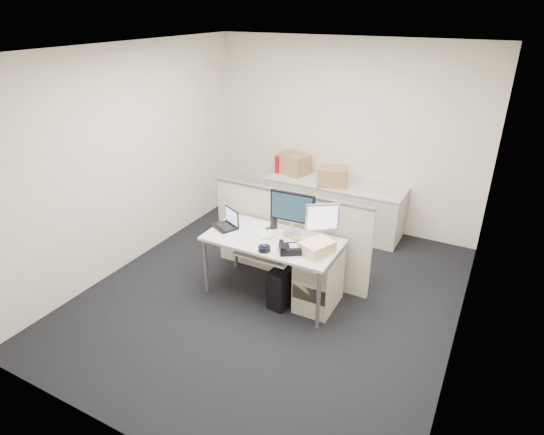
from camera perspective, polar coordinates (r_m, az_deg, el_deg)
The scene contains 29 objects.
floor at distance 5.41m, azimuth 0.06°, elevation -9.56°, with size 4.00×4.50×0.01m, color black.
ceiling at distance 4.45m, azimuth 0.08°, elevation 20.33°, with size 4.00×4.50×0.01m, color white.
wall_back at distance 6.74m, azimuth 9.20°, elevation 10.06°, with size 4.00×0.02×2.70m, color silver.
wall_front at distance 3.18m, azimuth -19.53°, elevation -9.49°, with size 4.00×0.02×2.70m, color silver.
wall_left at distance 5.91m, azimuth -17.46°, elevation 7.07°, with size 0.02×4.50×2.70m, color silver.
wall_right at distance 4.29m, azimuth 24.41°, elevation -1.00°, with size 0.02×4.50×2.70m, color silver.
desk at distance 5.05m, azimuth 0.07°, elevation -3.32°, with size 1.50×0.75×0.73m.
keyboard_tray at distance 4.94m, azimuth -0.91°, elevation -4.66°, with size 0.62×0.32×0.02m, color #AEADA5.
drawer_pedestal at distance 5.07m, azimuth 5.89°, elevation -7.83°, with size 0.40×0.55×0.65m, color #B5AB9C.
cubicle_partition at distance 5.46m, azimuth 2.25°, elevation -2.40°, with size 2.00×0.06×1.10m, color beige.
back_counter at distance 6.78m, azimuth 7.72°, elevation 1.37°, with size 2.00×0.60×0.72m, color #B5AB9C.
monitor_main at distance 4.99m, azimuth 2.56°, elevation 0.42°, with size 0.51×0.20×0.51m, color black.
monitor_small at distance 4.88m, azimuth 6.29°, elevation -0.77°, with size 0.36×0.18×0.45m, color #B7B7BC.
laptop at distance 5.25m, azimuth -6.03°, elevation -0.23°, with size 0.28×0.21×0.21m, color black.
trackball at distance 4.77m, azimuth -0.98°, elevation -3.93°, with size 0.13×0.13×0.05m, color black.
desk_phone at distance 4.75m, azimuth 2.26°, elevation -3.99°, with size 0.22×0.18×0.07m, color black.
paper_stack at distance 5.16m, azimuth -0.49°, elevation -1.76°, with size 0.23×0.30×0.01m, color silver.
sticky_pad at distance 5.04m, azimuth -0.43°, elevation -2.48°, with size 0.08×0.08×0.01m, color gold.
travel_mug at distance 5.20m, azimuth 0.23°, elevation -0.55°, with size 0.08×0.08×0.18m, color black.
banana at distance 4.99m, azimuth 3.46°, elevation -2.70°, with size 0.17×0.04×0.04m, color #F1F42D.
cellphone at distance 5.23m, azimuth -0.23°, elevation -1.35°, with size 0.06×0.12×0.02m, color black.
manila_folders at distance 4.75m, azimuth 5.67°, elevation -3.72°, with size 0.25×0.33×0.12m, color beige.
keyboard at distance 4.94m, azimuth -0.18°, elevation -4.34°, with size 0.49×0.18×0.03m, color black.
pc_tower_desk at distance 5.16m, azimuth 1.79°, elevation -8.27°, with size 0.20×0.50×0.46m, color black.
pc_tower_spare_dark at distance 7.14m, azimuth -0.53°, elevation 1.70°, with size 0.19×0.48×0.45m, color black.
pc_tower_spare_silver at distance 7.43m, azimuth -1.48°, elevation 2.38°, with size 0.16×0.41×0.38m, color #B7B7BC.
cardboard_box_left at distance 6.90m, azimuth 2.72°, elevation 6.66°, with size 0.43×0.32×0.32m, color olive.
cardboard_box_right at distance 6.49m, azimuth 7.59°, elevation 5.04°, with size 0.39×0.31×0.28m, color olive.
red_binder at distance 7.01m, azimuth 1.33°, elevation 6.84°, with size 0.07×0.31×0.29m, color #B40210.
Camera 1 is at (2.07, -3.92, 3.09)m, focal length 30.00 mm.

